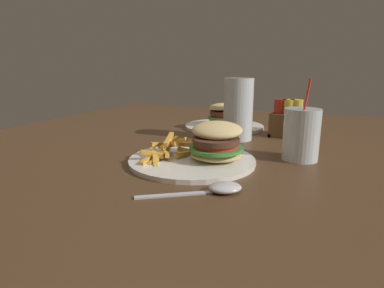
# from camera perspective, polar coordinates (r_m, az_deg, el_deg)

# --- Properties ---
(dining_table) EXTENTS (1.30, 1.32, 0.71)m
(dining_table) POSITION_cam_1_polar(r_m,az_deg,el_deg) (0.95, 0.75, -5.50)
(dining_table) COLOR #4C331E
(dining_table) RESTS_ON ground_plane
(meal_plate_near) EXTENTS (0.28, 0.28, 0.09)m
(meal_plate_near) POSITION_cam_1_polar(r_m,az_deg,el_deg) (0.70, 1.81, -1.29)
(meal_plate_near) COLOR white
(meal_plate_near) RESTS_ON dining_table
(beer_glass) EXTENTS (0.08, 0.08, 0.17)m
(beer_glass) POSITION_cam_1_polar(r_m,az_deg,el_deg) (0.92, 8.21, 5.87)
(beer_glass) COLOR silver
(beer_glass) RESTS_ON dining_table
(juice_glass) EXTENTS (0.08, 0.08, 0.18)m
(juice_glass) POSITION_cam_1_polar(r_m,az_deg,el_deg) (0.76, 18.83, 1.16)
(juice_glass) COLOR silver
(juice_glass) RESTS_ON dining_table
(spoon) EXTENTS (0.16, 0.12, 0.02)m
(spoon) POSITION_cam_1_polar(r_m,az_deg,el_deg) (0.55, 5.14, -7.82)
(spoon) COLOR silver
(spoon) RESTS_ON dining_table
(meal_plate_far) EXTENTS (0.26, 0.26, 0.09)m
(meal_plate_far) POSITION_cam_1_polar(r_m,az_deg,el_deg) (1.09, 5.78, 4.23)
(meal_plate_far) COLOR white
(meal_plate_far) RESTS_ON dining_table
(condiment_caddy) EXTENTS (0.10, 0.09, 0.11)m
(condiment_caddy) POSITION_cam_1_polar(r_m,az_deg,el_deg) (1.00, 16.59, 3.92)
(condiment_caddy) COLOR brown
(condiment_caddy) RESTS_ON dining_table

